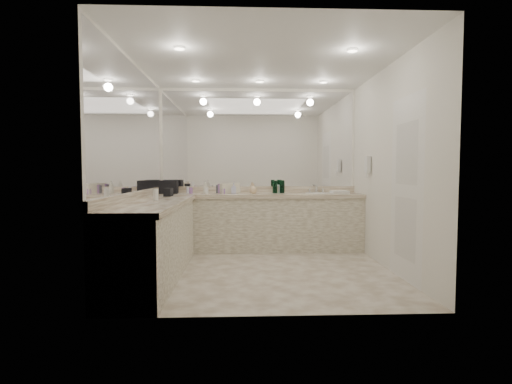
{
  "coord_description": "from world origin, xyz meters",
  "views": [
    {
      "loc": [
        -0.28,
        -4.63,
        1.25
      ],
      "look_at": [
        -0.08,
        0.4,
        0.97
      ],
      "focal_mm": 26.0,
      "sensor_mm": 36.0,
      "label": 1
    }
  ],
  "objects_px": {
    "cream_cosmetic_case": "(230,188)",
    "soap_bottle_c": "(253,188)",
    "wall_phone": "(368,164)",
    "sink": "(319,194)",
    "hand_towel": "(340,192)",
    "soap_bottle_a": "(205,187)",
    "soap_bottle_b": "(234,188)",
    "black_toiletry_bag": "(166,187)"
  },
  "relations": [
    {
      "from": "sink",
      "to": "hand_towel",
      "type": "height_order",
      "value": "hand_towel"
    },
    {
      "from": "hand_towel",
      "to": "soap_bottle_a",
      "type": "xyz_separation_m",
      "value": [
        -2.12,
        0.11,
        0.08
      ]
    },
    {
      "from": "wall_phone",
      "to": "black_toiletry_bag",
      "type": "relative_size",
      "value": 0.66
    },
    {
      "from": "soap_bottle_c",
      "to": "hand_towel",
      "type": "bearing_deg",
      "value": -1.19
    },
    {
      "from": "hand_towel",
      "to": "cream_cosmetic_case",
      "type": "bearing_deg",
      "value": 177.47
    },
    {
      "from": "sink",
      "to": "hand_towel",
      "type": "bearing_deg",
      "value": -6.99
    },
    {
      "from": "hand_towel",
      "to": "soap_bottle_b",
      "type": "relative_size",
      "value": 1.58
    },
    {
      "from": "wall_phone",
      "to": "soap_bottle_b",
      "type": "xyz_separation_m",
      "value": [
        -1.96,
        0.44,
        -0.37
      ]
    },
    {
      "from": "soap_bottle_c",
      "to": "soap_bottle_a",
      "type": "bearing_deg",
      "value": 173.95
    },
    {
      "from": "wall_phone",
      "to": "cream_cosmetic_case",
      "type": "xyz_separation_m",
      "value": [
        -2.02,
        0.54,
        -0.37
      ]
    },
    {
      "from": "soap_bottle_a",
      "to": "soap_bottle_c",
      "type": "distance_m",
      "value": 0.76
    },
    {
      "from": "cream_cosmetic_case",
      "to": "wall_phone",
      "type": "bearing_deg",
      "value": -33.23
    },
    {
      "from": "hand_towel",
      "to": "soap_bottle_c",
      "type": "relative_size",
      "value": 1.66
    },
    {
      "from": "wall_phone",
      "to": "soap_bottle_b",
      "type": "distance_m",
      "value": 2.04
    },
    {
      "from": "wall_phone",
      "to": "cream_cosmetic_case",
      "type": "height_order",
      "value": "wall_phone"
    },
    {
      "from": "soap_bottle_b",
      "to": "soap_bottle_c",
      "type": "xyz_separation_m",
      "value": [
        0.31,
        0.05,
        -0.0
      ]
    },
    {
      "from": "cream_cosmetic_case",
      "to": "soap_bottle_c",
      "type": "distance_m",
      "value": 0.37
    },
    {
      "from": "soap_bottle_a",
      "to": "soap_bottle_b",
      "type": "bearing_deg",
      "value": -15.52
    },
    {
      "from": "wall_phone",
      "to": "cream_cosmetic_case",
      "type": "relative_size",
      "value": 0.85
    },
    {
      "from": "soap_bottle_c",
      "to": "soap_bottle_b",
      "type": "bearing_deg",
      "value": -171.61
    },
    {
      "from": "soap_bottle_c",
      "to": "wall_phone",
      "type": "bearing_deg",
      "value": -16.51
    },
    {
      "from": "black_toiletry_bag",
      "to": "soap_bottle_b",
      "type": "bearing_deg",
      "value": -5.82
    },
    {
      "from": "hand_towel",
      "to": "soap_bottle_b",
      "type": "bearing_deg",
      "value": -179.43
    },
    {
      "from": "wall_phone",
      "to": "soap_bottle_a",
      "type": "xyz_separation_m",
      "value": [
        -2.41,
        0.57,
        -0.35
      ]
    },
    {
      "from": "sink",
      "to": "soap_bottle_a",
      "type": "distance_m",
      "value": 1.81
    },
    {
      "from": "cream_cosmetic_case",
      "to": "hand_towel",
      "type": "height_order",
      "value": "cream_cosmetic_case"
    },
    {
      "from": "hand_towel",
      "to": "soap_bottle_a",
      "type": "distance_m",
      "value": 2.13
    },
    {
      "from": "wall_phone",
      "to": "soap_bottle_a",
      "type": "height_order",
      "value": "wall_phone"
    },
    {
      "from": "sink",
      "to": "soap_bottle_a",
      "type": "bearing_deg",
      "value": 177.8
    },
    {
      "from": "sink",
      "to": "cream_cosmetic_case",
      "type": "bearing_deg",
      "value": 178.49
    },
    {
      "from": "soap_bottle_a",
      "to": "cream_cosmetic_case",
      "type": "bearing_deg",
      "value": -4.72
    },
    {
      "from": "soap_bottle_c",
      "to": "black_toiletry_bag",
      "type": "bearing_deg",
      "value": 177.33
    },
    {
      "from": "black_toiletry_bag",
      "to": "soap_bottle_b",
      "type": "distance_m",
      "value": 1.08
    },
    {
      "from": "soap_bottle_a",
      "to": "soap_bottle_b",
      "type": "height_order",
      "value": "soap_bottle_a"
    },
    {
      "from": "wall_phone",
      "to": "soap_bottle_a",
      "type": "bearing_deg",
      "value": 166.69
    },
    {
      "from": "sink",
      "to": "soap_bottle_c",
      "type": "height_order",
      "value": "soap_bottle_c"
    },
    {
      "from": "hand_towel",
      "to": "black_toiletry_bag",
      "type": "bearing_deg",
      "value": 178.07
    },
    {
      "from": "sink",
      "to": "hand_towel",
      "type": "relative_size",
      "value": 1.66
    },
    {
      "from": "black_toiletry_bag",
      "to": "hand_towel",
      "type": "distance_m",
      "value": 2.74
    },
    {
      "from": "cream_cosmetic_case",
      "to": "soap_bottle_a",
      "type": "xyz_separation_m",
      "value": [
        -0.39,
        0.03,
        0.02
      ]
    },
    {
      "from": "black_toiletry_bag",
      "to": "hand_towel",
      "type": "bearing_deg",
      "value": -1.93
    },
    {
      "from": "cream_cosmetic_case",
      "to": "soap_bottle_c",
      "type": "relative_size",
      "value": 1.76
    }
  ]
}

